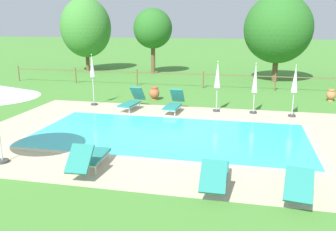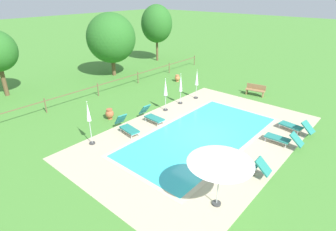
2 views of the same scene
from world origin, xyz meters
TOP-DOWN VIEW (x-y plane):
  - ground_plane at (0.00, 0.00)m, footprint 160.00×160.00m
  - pool_deck_paving at (0.00, 0.00)m, footprint 14.33×9.26m
  - swimming_pool_water at (0.00, 0.00)m, footprint 9.85×4.78m
  - pool_coping_rim at (0.00, 0.00)m, footprint 10.33×5.26m
  - sun_lounger_north_near_steps at (-2.53, 3.51)m, footprint 0.86×1.90m
  - sun_lounger_north_mid at (4.00, -3.95)m, footprint 0.88×2.04m
  - sun_lounger_north_far at (2.04, -3.91)m, footprint 0.62×1.97m
  - sun_lounger_north_end at (-1.45, -3.60)m, footprint 0.69×1.97m
  - sun_lounger_south_near_corner at (-0.51, 3.46)m, footprint 0.70×1.87m
  - patio_umbrella_closed_row_west at (-4.66, 3.98)m, footprint 0.32×0.32m
  - patio_umbrella_closed_row_mid_west at (4.69, 3.71)m, footprint 0.32×0.32m
  - patio_umbrella_closed_row_centre at (1.39, 3.95)m, footprint 0.32×0.32m
  - patio_umbrella_closed_row_mid_east at (3.05, 3.96)m, footprint 0.32×0.32m
  - terracotta_urn_near_fence at (-2.03, 5.77)m, footprint 0.54×0.54m
  - terracotta_urn_by_tree at (7.02, 7.47)m, footprint 0.47×0.47m
  - perimeter_fence at (0.06, 9.86)m, footprint 25.89×0.08m
  - tree_far_west at (4.57, 13.48)m, footprint 4.53×4.53m
  - tree_west_mid at (-10.41, 15.88)m, footprint 4.10×4.10m
  - tree_centre at (-4.63, 15.47)m, footprint 3.01×3.01m

SIDE VIEW (x-z plane):
  - ground_plane at x=0.00m, z-range 0.00..0.00m
  - pool_deck_paving at x=0.00m, z-range 0.00..0.01m
  - swimming_pool_water at x=0.00m, z-range 0.00..0.01m
  - pool_coping_rim at x=0.00m, z-range 0.01..0.01m
  - terracotta_urn_by_tree at x=7.02m, z-range 0.03..0.64m
  - terracotta_urn_near_fence at x=-2.03m, z-range 0.03..0.72m
  - sun_lounger_north_mid at x=4.00m, z-range -0.06..0.81m
  - sun_lounger_north_far at x=2.04m, z-range -0.06..0.82m
  - sun_lounger_north_end at x=-1.45m, z-range -0.07..0.83m
  - sun_lounger_south_near_corner at x=-0.51m, z-range -0.10..0.90m
  - sun_lounger_north_near_steps at x=-2.53m, z-range -0.11..0.90m
  - perimeter_fence at x=0.06m, z-range 0.19..1.24m
  - patio_umbrella_closed_row_mid_east at x=3.05m, z-range 0.29..2.58m
  - patio_umbrella_closed_row_mid_west at x=4.69m, z-range 0.35..2.62m
  - patio_umbrella_closed_row_centre at x=1.39m, z-range 0.37..2.70m
  - patio_umbrella_closed_row_west at x=-4.66m, z-range 0.41..2.92m
  - tree_centre at x=-4.63m, z-range 0.97..6.03m
  - tree_far_west at x=4.57m, z-range 0.63..6.47m
  - tree_west_mid at x=-10.41m, z-range 0.57..6.54m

